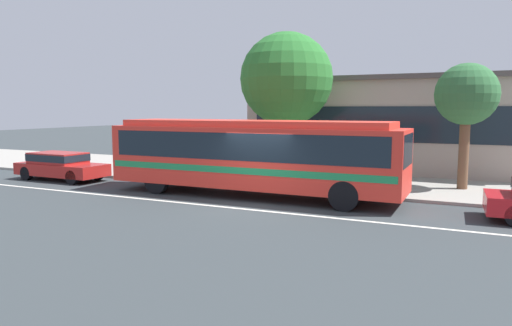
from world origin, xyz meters
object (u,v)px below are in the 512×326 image
object	(u,v)px
pedestrian_standing_by_tree	(357,162)
transit_bus	(252,152)
street_tree_mid_block	(467,96)
sedan_behind_bus	(60,165)
pedestrian_walking_along_curb	(236,160)
pedestrian_waiting_near_sign	(195,157)
street_tree_near_stop	(286,79)

from	to	relation	value
pedestrian_standing_by_tree	transit_bus	bearing A→B (deg)	-136.54
street_tree_mid_block	sedan_behind_bus	bearing A→B (deg)	-165.19
pedestrian_standing_by_tree	street_tree_mid_block	world-z (taller)	street_tree_mid_block
transit_bus	pedestrian_walking_along_curb	xyz separation A→B (m)	(-2.02, 2.52, -0.62)
transit_bus	sedan_behind_bus	distance (m)	10.01
pedestrian_waiting_near_sign	pedestrian_standing_by_tree	bearing A→B (deg)	4.16
sedan_behind_bus	street_tree_mid_block	bearing A→B (deg)	14.81
transit_bus	sedan_behind_bus	bearing A→B (deg)	-179.68
sedan_behind_bus	pedestrian_standing_by_tree	bearing A→B (deg)	13.43
street_tree_near_stop	street_tree_mid_block	distance (m)	7.78
sedan_behind_bus	pedestrian_waiting_near_sign	xyz separation A→B (m)	(5.79, 2.62, 0.37)
transit_bus	pedestrian_standing_by_tree	bearing A→B (deg)	43.46
transit_bus	street_tree_mid_block	size ratio (longest dim) A/B	2.28
pedestrian_standing_by_tree	street_tree_near_stop	world-z (taller)	street_tree_near_stop
transit_bus	pedestrian_waiting_near_sign	bearing A→B (deg)	148.45
pedestrian_waiting_near_sign	pedestrian_walking_along_curb	size ratio (longest dim) A/B	1.03
transit_bus	street_tree_mid_block	world-z (taller)	street_tree_mid_block
transit_bus	pedestrian_standing_by_tree	xyz separation A→B (m)	(3.28, 3.10, -0.53)
pedestrian_waiting_near_sign	pedestrian_walking_along_curb	distance (m)	2.15
pedestrian_standing_by_tree	street_tree_mid_block	distance (m)	4.99
sedan_behind_bus	pedestrian_walking_along_curb	size ratio (longest dim) A/B	2.79
pedestrian_walking_along_curb	street_tree_mid_block	xyz separation A→B (m)	(9.27, 1.97, 2.77)
transit_bus	street_tree_mid_block	xyz separation A→B (m)	(7.24, 4.49, 2.15)
pedestrian_walking_along_curb	pedestrian_standing_by_tree	distance (m)	5.33
transit_bus	pedestrian_standing_by_tree	size ratio (longest dim) A/B	6.46
pedestrian_waiting_near_sign	street_tree_mid_block	size ratio (longest dim) A/B	0.33
street_tree_near_stop	pedestrian_standing_by_tree	bearing A→B (deg)	-23.27
pedestrian_walking_along_curb	pedestrian_standing_by_tree	world-z (taller)	pedestrian_standing_by_tree
street_tree_near_stop	transit_bus	bearing A→B (deg)	-84.11
sedan_behind_bus	pedestrian_standing_by_tree	xyz separation A→B (m)	(13.24, 3.16, 0.43)
pedestrian_waiting_near_sign	street_tree_mid_block	bearing A→B (deg)	9.59
pedestrian_standing_by_tree	street_tree_near_stop	distance (m)	5.42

